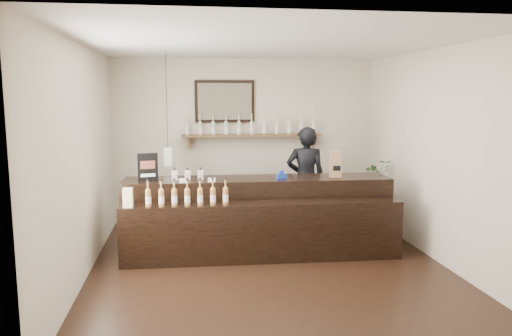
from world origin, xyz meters
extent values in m
plane|color=black|center=(0.00, 0.00, 0.00)|extent=(5.00, 5.00, 0.00)
plane|color=beige|center=(0.00, 2.50, 1.40)|extent=(4.50, 0.00, 4.50)
plane|color=beige|center=(0.00, -2.50, 1.40)|extent=(4.50, 0.00, 4.50)
plane|color=beige|center=(-2.25, 0.00, 1.40)|extent=(0.00, 5.00, 5.00)
plane|color=beige|center=(2.25, 0.00, 1.40)|extent=(0.00, 5.00, 5.00)
plane|color=white|center=(0.00, 0.00, 2.80)|extent=(5.00, 5.00, 0.00)
cube|color=brown|center=(0.10, 2.37, 1.50)|extent=(2.40, 0.25, 0.04)
cube|color=brown|center=(-0.98, 2.40, 1.38)|extent=(0.04, 0.20, 0.20)
cube|color=brown|center=(1.18, 2.40, 1.38)|extent=(0.04, 0.20, 0.20)
cube|color=black|center=(-0.35, 2.47, 2.08)|extent=(1.02, 0.04, 0.72)
cube|color=#443D2B|center=(-0.35, 2.44, 2.08)|extent=(0.92, 0.01, 0.62)
cube|color=white|center=(-1.30, 1.60, 1.25)|extent=(0.12, 0.12, 0.28)
cylinder|color=black|center=(-1.30, 1.60, 2.09)|extent=(0.01, 0.01, 1.41)
cylinder|color=beige|center=(-1.00, 2.37, 1.62)|extent=(0.07, 0.07, 0.20)
cone|color=beige|center=(-1.00, 2.37, 1.75)|extent=(0.07, 0.07, 0.05)
cylinder|color=beige|center=(-1.00, 2.37, 1.81)|extent=(0.02, 0.02, 0.07)
cylinder|color=gold|center=(-1.00, 2.37, 1.86)|extent=(0.03, 0.03, 0.02)
cylinder|color=white|center=(-1.00, 2.37, 1.60)|extent=(0.07, 0.07, 0.09)
cylinder|color=beige|center=(-0.78, 2.37, 1.62)|extent=(0.07, 0.07, 0.20)
cone|color=beige|center=(-0.78, 2.37, 1.75)|extent=(0.07, 0.07, 0.05)
cylinder|color=beige|center=(-0.78, 2.37, 1.81)|extent=(0.02, 0.02, 0.07)
cylinder|color=gold|center=(-0.78, 2.37, 1.86)|extent=(0.03, 0.03, 0.02)
cylinder|color=white|center=(-0.78, 2.37, 1.60)|extent=(0.07, 0.07, 0.09)
cylinder|color=beige|center=(-0.56, 2.37, 1.62)|extent=(0.07, 0.07, 0.20)
cone|color=beige|center=(-0.56, 2.37, 1.75)|extent=(0.07, 0.07, 0.05)
cylinder|color=beige|center=(-0.56, 2.37, 1.81)|extent=(0.02, 0.02, 0.07)
cylinder|color=gold|center=(-0.56, 2.37, 1.86)|extent=(0.03, 0.03, 0.02)
cylinder|color=white|center=(-0.56, 2.37, 1.60)|extent=(0.07, 0.07, 0.09)
cylinder|color=beige|center=(-0.34, 2.37, 1.62)|extent=(0.07, 0.07, 0.20)
cone|color=beige|center=(-0.34, 2.37, 1.75)|extent=(0.07, 0.07, 0.05)
cylinder|color=beige|center=(-0.34, 2.37, 1.81)|extent=(0.02, 0.02, 0.07)
cylinder|color=gold|center=(-0.34, 2.37, 1.86)|extent=(0.03, 0.03, 0.02)
cylinder|color=white|center=(-0.34, 2.37, 1.60)|extent=(0.07, 0.07, 0.09)
cylinder|color=beige|center=(-0.12, 2.37, 1.62)|extent=(0.07, 0.07, 0.20)
cone|color=beige|center=(-0.12, 2.37, 1.75)|extent=(0.07, 0.07, 0.05)
cylinder|color=beige|center=(-0.12, 2.37, 1.81)|extent=(0.02, 0.02, 0.07)
cylinder|color=gold|center=(-0.12, 2.37, 1.86)|extent=(0.03, 0.03, 0.02)
cylinder|color=white|center=(-0.12, 2.37, 1.60)|extent=(0.07, 0.07, 0.09)
cylinder|color=beige|center=(0.10, 2.37, 1.62)|extent=(0.07, 0.07, 0.20)
cone|color=beige|center=(0.10, 2.37, 1.75)|extent=(0.07, 0.07, 0.05)
cylinder|color=beige|center=(0.10, 2.37, 1.81)|extent=(0.02, 0.02, 0.07)
cylinder|color=gold|center=(0.10, 2.37, 1.86)|extent=(0.03, 0.03, 0.02)
cylinder|color=white|center=(0.10, 2.37, 1.60)|extent=(0.07, 0.07, 0.09)
cylinder|color=beige|center=(0.32, 2.37, 1.62)|extent=(0.07, 0.07, 0.20)
cone|color=beige|center=(0.32, 2.37, 1.75)|extent=(0.07, 0.07, 0.05)
cylinder|color=beige|center=(0.32, 2.37, 1.81)|extent=(0.02, 0.02, 0.07)
cylinder|color=gold|center=(0.32, 2.37, 1.86)|extent=(0.03, 0.03, 0.02)
cylinder|color=white|center=(0.32, 2.37, 1.60)|extent=(0.07, 0.07, 0.09)
cylinder|color=beige|center=(0.54, 2.37, 1.62)|extent=(0.07, 0.07, 0.20)
cone|color=beige|center=(0.54, 2.37, 1.75)|extent=(0.07, 0.07, 0.05)
cylinder|color=beige|center=(0.54, 2.37, 1.81)|extent=(0.02, 0.02, 0.07)
cylinder|color=gold|center=(0.54, 2.37, 1.86)|extent=(0.03, 0.03, 0.02)
cylinder|color=white|center=(0.54, 2.37, 1.60)|extent=(0.07, 0.07, 0.09)
cylinder|color=beige|center=(0.76, 2.37, 1.62)|extent=(0.07, 0.07, 0.20)
cone|color=beige|center=(0.76, 2.37, 1.75)|extent=(0.07, 0.07, 0.05)
cylinder|color=beige|center=(0.76, 2.37, 1.81)|extent=(0.02, 0.02, 0.07)
cylinder|color=gold|center=(0.76, 2.37, 1.86)|extent=(0.03, 0.03, 0.02)
cylinder|color=white|center=(0.76, 2.37, 1.60)|extent=(0.07, 0.07, 0.09)
cylinder|color=beige|center=(0.98, 2.37, 1.62)|extent=(0.07, 0.07, 0.20)
cone|color=beige|center=(0.98, 2.37, 1.75)|extent=(0.07, 0.07, 0.05)
cylinder|color=beige|center=(0.98, 2.37, 1.81)|extent=(0.02, 0.02, 0.07)
cylinder|color=gold|center=(0.98, 2.37, 1.86)|extent=(0.03, 0.03, 0.02)
cylinder|color=white|center=(0.98, 2.37, 1.60)|extent=(0.07, 0.07, 0.09)
cylinder|color=beige|center=(1.20, 2.37, 1.62)|extent=(0.07, 0.07, 0.20)
cone|color=beige|center=(1.20, 2.37, 1.75)|extent=(0.07, 0.07, 0.05)
cylinder|color=beige|center=(1.20, 2.37, 1.81)|extent=(0.02, 0.02, 0.07)
cylinder|color=gold|center=(1.20, 2.37, 1.86)|extent=(0.03, 0.03, 0.02)
cylinder|color=white|center=(1.20, 2.37, 1.60)|extent=(0.07, 0.07, 0.09)
cube|color=black|center=(-0.04, 0.70, 0.52)|extent=(3.73, 0.78, 1.04)
cube|color=black|center=(-0.04, 0.21, 0.39)|extent=(3.72, 0.45, 0.79)
cube|color=white|center=(-1.08, 0.46, 1.06)|extent=(0.10, 0.04, 0.05)
cube|color=white|center=(-0.70, 0.46, 1.06)|extent=(0.10, 0.04, 0.05)
cube|color=beige|center=(-1.77, 0.21, 0.85)|extent=(0.12, 0.12, 0.12)
cube|color=beige|center=(-1.77, 0.21, 0.97)|extent=(0.12, 0.12, 0.12)
cube|color=beige|center=(-1.19, 0.65, 1.11)|extent=(0.08, 0.08, 0.13)
cube|color=#CB9EA8|center=(-1.19, 0.60, 1.11)|extent=(0.07, 0.00, 0.06)
cylinder|color=black|center=(-1.19, 0.65, 1.19)|extent=(0.02, 0.02, 0.03)
cube|color=beige|center=(-1.01, 0.65, 1.11)|extent=(0.08, 0.08, 0.13)
cube|color=#CB9EA8|center=(-1.01, 0.60, 1.11)|extent=(0.07, 0.00, 0.06)
cylinder|color=black|center=(-1.01, 0.65, 1.19)|extent=(0.02, 0.02, 0.03)
cube|color=beige|center=(-0.84, 0.65, 1.11)|extent=(0.08, 0.08, 0.13)
cube|color=#CB9EA8|center=(-0.84, 0.60, 1.11)|extent=(0.07, 0.00, 0.06)
cylinder|color=black|center=(-0.84, 0.65, 1.19)|extent=(0.02, 0.02, 0.03)
cylinder|color=#AA7339|center=(-1.51, 0.21, 0.89)|extent=(0.07, 0.07, 0.20)
cone|color=#AA7339|center=(-1.51, 0.21, 1.02)|extent=(0.07, 0.07, 0.05)
cylinder|color=#AA7339|center=(-1.51, 0.21, 1.08)|extent=(0.02, 0.02, 0.07)
cylinder|color=black|center=(-1.51, 0.21, 1.12)|extent=(0.03, 0.03, 0.02)
cylinder|color=white|center=(-1.51, 0.21, 0.87)|extent=(0.07, 0.07, 0.09)
cylinder|color=#AA7339|center=(-1.35, 0.21, 0.89)|extent=(0.07, 0.07, 0.20)
cone|color=#AA7339|center=(-1.35, 0.21, 1.02)|extent=(0.07, 0.07, 0.05)
cylinder|color=#AA7339|center=(-1.35, 0.21, 1.08)|extent=(0.02, 0.02, 0.07)
cylinder|color=black|center=(-1.35, 0.21, 1.12)|extent=(0.03, 0.03, 0.02)
cylinder|color=white|center=(-1.35, 0.21, 0.87)|extent=(0.07, 0.07, 0.09)
cylinder|color=#AA7339|center=(-1.19, 0.21, 0.89)|extent=(0.07, 0.07, 0.20)
cone|color=#AA7339|center=(-1.19, 0.21, 1.02)|extent=(0.07, 0.07, 0.05)
cylinder|color=#AA7339|center=(-1.19, 0.21, 1.08)|extent=(0.02, 0.02, 0.07)
cylinder|color=black|center=(-1.19, 0.21, 1.12)|extent=(0.03, 0.03, 0.02)
cylinder|color=white|center=(-1.19, 0.21, 0.87)|extent=(0.07, 0.07, 0.09)
cylinder|color=#AA7339|center=(-1.02, 0.21, 0.89)|extent=(0.07, 0.07, 0.20)
cone|color=#AA7339|center=(-1.02, 0.21, 1.02)|extent=(0.07, 0.07, 0.05)
cylinder|color=#AA7339|center=(-1.02, 0.21, 1.08)|extent=(0.02, 0.02, 0.07)
cylinder|color=black|center=(-1.02, 0.21, 1.12)|extent=(0.03, 0.03, 0.02)
cylinder|color=white|center=(-1.02, 0.21, 0.87)|extent=(0.07, 0.07, 0.09)
cylinder|color=#AA7339|center=(-0.86, 0.21, 0.89)|extent=(0.07, 0.07, 0.20)
cone|color=#AA7339|center=(-0.86, 0.21, 1.02)|extent=(0.07, 0.07, 0.05)
cylinder|color=#AA7339|center=(-0.86, 0.21, 1.08)|extent=(0.02, 0.02, 0.07)
cylinder|color=black|center=(-0.86, 0.21, 1.12)|extent=(0.03, 0.03, 0.02)
cylinder|color=white|center=(-0.86, 0.21, 0.87)|extent=(0.07, 0.07, 0.09)
cylinder|color=#AA7339|center=(-0.70, 0.21, 0.89)|extent=(0.07, 0.07, 0.20)
cone|color=#AA7339|center=(-0.70, 0.21, 1.02)|extent=(0.07, 0.07, 0.05)
cylinder|color=#AA7339|center=(-0.70, 0.21, 1.08)|extent=(0.02, 0.02, 0.07)
cylinder|color=black|center=(-0.70, 0.21, 1.12)|extent=(0.03, 0.03, 0.02)
cylinder|color=white|center=(-0.70, 0.21, 0.87)|extent=(0.07, 0.07, 0.09)
cylinder|color=#AA7339|center=(-0.53, 0.21, 0.89)|extent=(0.07, 0.07, 0.20)
cone|color=#AA7339|center=(-0.53, 0.21, 1.02)|extent=(0.07, 0.07, 0.05)
cylinder|color=#AA7339|center=(-0.53, 0.21, 1.08)|extent=(0.02, 0.02, 0.07)
cylinder|color=black|center=(-0.53, 0.21, 1.12)|extent=(0.03, 0.03, 0.02)
cylinder|color=white|center=(-0.53, 0.21, 0.87)|extent=(0.07, 0.07, 0.09)
cube|color=black|center=(-1.54, 0.66, 1.23)|extent=(0.27, 0.08, 0.38)
cube|color=brown|center=(-1.54, 0.65, 1.26)|extent=(0.19, 0.05, 0.11)
cube|color=white|center=(-1.54, 0.65, 1.12)|extent=(0.19, 0.05, 0.04)
cube|color=#967148|center=(1.07, 0.63, 1.22)|extent=(0.19, 0.16, 0.37)
cube|color=black|center=(1.07, 0.57, 1.17)|extent=(0.10, 0.02, 0.07)
cube|color=#1936AF|center=(0.28, 0.61, 1.07)|extent=(0.15, 0.09, 0.06)
cylinder|color=#1936AF|center=(0.28, 0.61, 1.12)|extent=(0.08, 0.05, 0.07)
cube|color=brown|center=(2.00, 1.42, 0.35)|extent=(0.43, 0.54, 0.71)
imported|color=#2E5B24|center=(2.00, 1.42, 0.94)|extent=(0.46, 0.41, 0.47)
imported|color=black|center=(0.86, 1.55, 0.96)|extent=(0.77, 0.57, 1.92)
camera|label=1|loc=(-1.04, -6.12, 2.19)|focal=35.00mm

